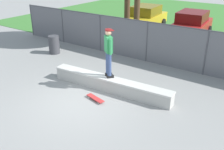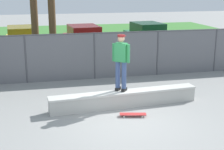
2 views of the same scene
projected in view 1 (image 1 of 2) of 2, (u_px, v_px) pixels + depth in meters
name	position (u px, v px, depth m)	size (l,w,h in m)	color
ground_plane	(79.00, 102.00, 9.02)	(80.00, 80.00, 0.00)	gray
grass_strip	(208.00, 23.00, 20.36)	(28.83, 20.00, 0.02)	#3D7A33
concrete_ledge	(110.00, 84.00, 9.75)	(4.98, 0.83, 0.52)	#B7B5AD
skateboarder	(109.00, 51.00, 9.34)	(0.49, 0.43, 1.84)	black
skateboard	(95.00, 98.00, 9.14)	(0.82, 0.38, 0.09)	red
chainlink_fence	(147.00, 40.00, 12.24)	(16.90, 0.07, 1.97)	#4C4C51
car_yellow	(145.00, 18.00, 18.05)	(2.26, 4.33, 1.66)	gold
car_red	(191.00, 25.00, 16.05)	(2.26, 4.33, 1.66)	#B21E1E
trash_bin	(54.00, 45.00, 13.55)	(0.56, 0.56, 0.95)	#3F3F44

